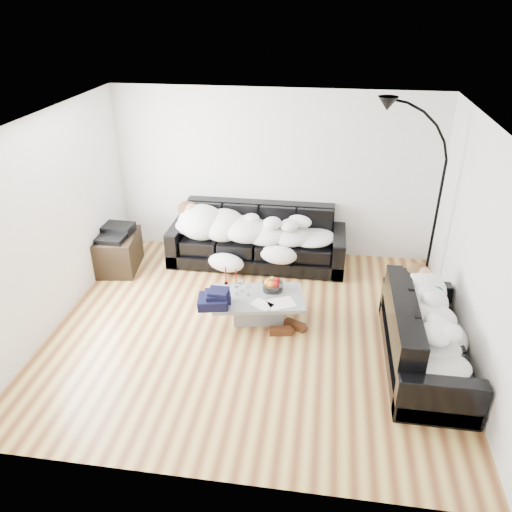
# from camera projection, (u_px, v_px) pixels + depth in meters

# --- Properties ---
(ground) EXTENTS (5.00, 5.00, 0.00)m
(ground) POSITION_uv_depth(u_px,v_px,m) (253.00, 329.00, 6.35)
(ground) COLOR brown
(ground) RESTS_ON ground
(wall_back) EXTENTS (5.00, 0.02, 2.60)m
(wall_back) POSITION_uv_depth(u_px,v_px,m) (274.00, 175.00, 7.70)
(wall_back) COLOR silver
(wall_back) RESTS_ON ground
(wall_left) EXTENTS (0.02, 4.50, 2.60)m
(wall_left) POSITION_uv_depth(u_px,v_px,m) (49.00, 224.00, 6.06)
(wall_left) COLOR silver
(wall_left) RESTS_ON ground
(wall_right) EXTENTS (0.02, 4.50, 2.60)m
(wall_right) POSITION_uv_depth(u_px,v_px,m) (479.00, 252.00, 5.41)
(wall_right) COLOR silver
(wall_right) RESTS_ON ground
(ceiling) EXTENTS (5.00, 5.00, 0.00)m
(ceiling) POSITION_uv_depth(u_px,v_px,m) (252.00, 124.00, 5.13)
(ceiling) COLOR white
(ceiling) RESTS_ON ground
(sofa_back) EXTENTS (2.70, 0.94, 0.88)m
(sofa_back) POSITION_uv_depth(u_px,v_px,m) (257.00, 237.00, 7.72)
(sofa_back) COLOR black
(sofa_back) RESTS_ON ground
(sofa_right) EXTENTS (0.86, 2.00, 0.81)m
(sofa_right) POSITION_uv_depth(u_px,v_px,m) (428.00, 334.00, 5.59)
(sofa_right) COLOR black
(sofa_right) RESTS_ON ground
(sleeper_back) EXTENTS (2.29, 0.79, 0.46)m
(sleeper_back) POSITION_uv_depth(u_px,v_px,m) (257.00, 226.00, 7.58)
(sleeper_back) COLOR white
(sleeper_back) RESTS_ON sofa_back
(sleeper_right) EXTENTS (0.72, 1.71, 0.42)m
(sleeper_right) POSITION_uv_depth(u_px,v_px,m) (431.00, 317.00, 5.49)
(sleeper_right) COLOR white
(sleeper_right) RESTS_ON sofa_right
(teal_cushion) EXTENTS (0.42, 0.38, 0.20)m
(teal_cushion) POSITION_uv_depth(u_px,v_px,m) (419.00, 281.00, 5.99)
(teal_cushion) COLOR #0D5B59
(teal_cushion) RESTS_ON sofa_right
(coffee_table) EXTENTS (1.27, 0.88, 0.34)m
(coffee_table) POSITION_uv_depth(u_px,v_px,m) (258.00, 308.00, 6.48)
(coffee_table) COLOR #939699
(coffee_table) RESTS_ON ground
(fruit_bowl) EXTENTS (0.28, 0.28, 0.17)m
(fruit_bowl) POSITION_uv_depth(u_px,v_px,m) (273.00, 284.00, 6.51)
(fruit_bowl) COLOR white
(fruit_bowl) RESTS_ON coffee_table
(wine_glass_a) EXTENTS (0.08, 0.08, 0.18)m
(wine_glass_a) POSITION_uv_depth(u_px,v_px,m) (241.00, 285.00, 6.47)
(wine_glass_a) COLOR white
(wine_glass_a) RESTS_ON coffee_table
(wine_glass_b) EXTENTS (0.08, 0.08, 0.17)m
(wine_glass_b) POSITION_uv_depth(u_px,v_px,m) (237.00, 289.00, 6.41)
(wine_glass_b) COLOR white
(wine_glass_b) RESTS_ON coffee_table
(wine_glass_c) EXTENTS (0.08, 0.08, 0.17)m
(wine_glass_c) POSITION_uv_depth(u_px,v_px,m) (248.00, 289.00, 6.39)
(wine_glass_c) COLOR white
(wine_glass_c) RESTS_ON coffee_table
(candle_left) EXTENTS (0.06, 0.06, 0.25)m
(candle_left) POSITION_uv_depth(u_px,v_px,m) (226.00, 276.00, 6.62)
(candle_left) COLOR maroon
(candle_left) RESTS_ON coffee_table
(candle_right) EXTENTS (0.04, 0.04, 0.23)m
(candle_right) POSITION_uv_depth(u_px,v_px,m) (236.00, 277.00, 6.60)
(candle_right) COLOR maroon
(candle_right) RESTS_ON coffee_table
(newspaper_a) EXTENTS (0.41, 0.38, 0.01)m
(newspaper_a) POSITION_uv_depth(u_px,v_px,m) (281.00, 303.00, 6.25)
(newspaper_a) COLOR silver
(newspaper_a) RESTS_ON coffee_table
(newspaper_b) EXTENTS (0.32, 0.29, 0.01)m
(newspaper_b) POSITION_uv_depth(u_px,v_px,m) (262.00, 304.00, 6.23)
(newspaper_b) COLOR silver
(newspaper_b) RESTS_ON coffee_table
(navy_jacket) EXTENTS (0.41, 0.35, 0.20)m
(navy_jacket) POSITION_uv_depth(u_px,v_px,m) (216.00, 293.00, 6.14)
(navy_jacket) COLOR black
(navy_jacket) RESTS_ON coffee_table
(shoes) EXTENTS (0.47, 0.35, 0.11)m
(shoes) POSITION_uv_depth(u_px,v_px,m) (287.00, 328.00, 6.28)
(shoes) COLOR #472311
(shoes) RESTS_ON ground
(av_cabinet) EXTENTS (0.66, 0.88, 0.56)m
(av_cabinet) POSITION_uv_depth(u_px,v_px,m) (119.00, 252.00, 7.63)
(av_cabinet) COLOR black
(av_cabinet) RESTS_ON ground
(stereo) EXTENTS (0.45, 0.35, 0.13)m
(stereo) POSITION_uv_depth(u_px,v_px,m) (116.00, 231.00, 7.47)
(stereo) COLOR black
(stereo) RESTS_ON av_cabinet
(floor_lamp) EXTENTS (0.92, 0.56, 2.35)m
(floor_lamp) POSITION_uv_depth(u_px,v_px,m) (436.00, 214.00, 6.64)
(floor_lamp) COLOR black
(floor_lamp) RESTS_ON ground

